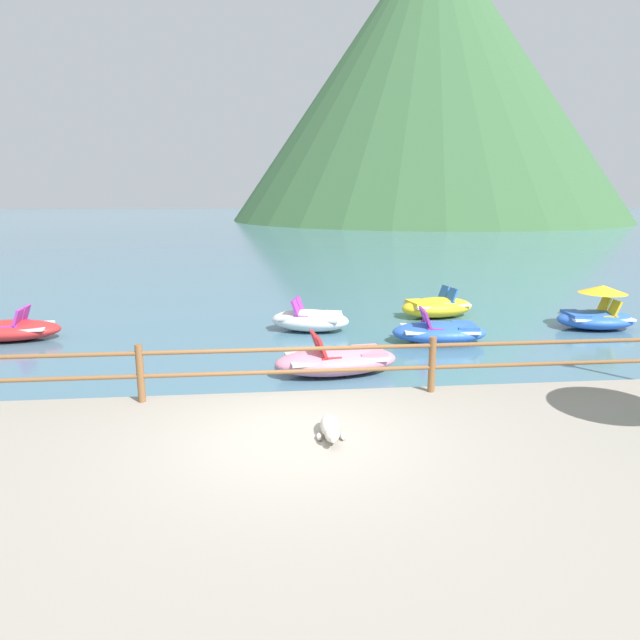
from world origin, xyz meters
TOP-DOWN VIEW (x-y plane):
  - ground_plane at (0.00, 40.00)m, footprint 200.00×200.00m
  - promenade_dock at (0.00, -2.20)m, footprint 28.00×8.00m
  - dock_railing at (-0.00, 1.55)m, footprint 23.92×0.12m
  - dog_resting at (0.47, -0.06)m, footprint 0.40×1.08m
  - pedal_boat_0 at (3.98, 6.11)m, footprint 2.46×1.48m
  - pedal_boat_1 at (-6.96, 7.44)m, footprint 2.63×1.32m
  - pedal_boat_2 at (4.81, 9.05)m, footprint 2.47×1.64m
  - pedal_boat_3 at (0.84, 7.66)m, footprint 2.37×1.70m
  - pedal_boat_4 at (8.78, 7.14)m, footprint 2.23×1.48m
  - pedal_boat_5 at (1.08, 3.86)m, footprint 2.71×1.49m
  - cliff_headland at (21.32, 74.95)m, footprint 55.07×55.07m

SIDE VIEW (x-z plane):
  - ground_plane at x=0.00m, z-range 0.00..0.00m
  - promenade_dock at x=0.00m, z-range 0.00..0.40m
  - pedal_boat_1 at x=-6.96m, z-range -0.15..0.70m
  - pedal_boat_0 at x=3.98m, z-range -0.15..0.71m
  - pedal_boat_5 at x=1.08m, z-range -0.15..0.73m
  - pedal_boat_3 at x=0.84m, z-range -0.14..0.76m
  - pedal_boat_2 at x=4.81m, z-range -0.14..0.77m
  - pedal_boat_4 at x=8.78m, z-range -0.19..1.03m
  - dog_resting at x=0.47m, z-range 0.39..0.65m
  - dock_railing at x=0.00m, z-range 0.51..1.46m
  - cliff_headland at x=21.32m, z-range -1.21..38.02m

